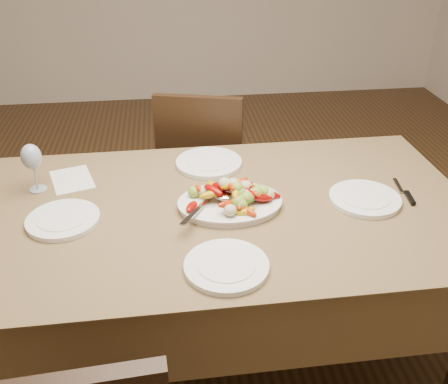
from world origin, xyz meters
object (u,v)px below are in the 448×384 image
plate_right (365,199)px  wine_glass (33,167)px  dining_table (224,286)px  serving_platter (230,205)px  plate_far (209,163)px  plate_near (226,266)px  plate_left (63,220)px  chair_far (206,169)px

plate_right → wine_glass: (-1.22, 0.23, 0.09)m
dining_table → serving_platter: size_ratio=5.00×
plate_far → wine_glass: 0.69m
plate_right → wine_glass: 1.25m
plate_near → wine_glass: bearing=139.8°
plate_left → plate_right: same height
plate_right → plate_near: bearing=-149.6°
plate_left → wine_glass: 0.29m
plate_near → wine_glass: (-0.66, 0.56, 0.09)m
plate_near → dining_table: bearing=84.2°
plate_right → plate_near: size_ratio=1.01×
plate_left → wine_glass: wine_glass is taller
chair_far → plate_left: bearing=71.4°
chair_far → wine_glass: (-0.70, -0.63, 0.39)m
plate_right → wine_glass: bearing=169.3°
dining_table → plate_near: (-0.04, -0.35, 0.39)m
plate_far → plate_right: bearing=-33.5°
wine_glass → plate_right: bearing=-10.7°
plate_right → plate_far: bearing=146.5°
chair_far → serving_platter: bearing=105.8°
dining_table → wine_glass: bearing=163.5°
chair_far → plate_left: size_ratio=3.76×
dining_table → chair_far: bearing=89.6°
plate_left → serving_platter: bearing=2.2°
dining_table → plate_near: 0.53m
chair_far → plate_far: bearing=101.5°
serving_platter → plate_far: (-0.04, 0.35, -0.00)m
dining_table → chair_far: chair_far is taller
dining_table → chair_far: 0.84m
chair_far → plate_near: 1.23m
plate_left → plate_far: bearing=34.1°
plate_right → wine_glass: size_ratio=1.29×
plate_right → plate_far: 0.66m
dining_table → plate_far: 0.51m
dining_table → plate_right: plate_right is taller
plate_left → plate_right: (1.09, 0.01, 0.00)m
serving_platter → dining_table: bearing=155.9°
plate_left → plate_right: 1.09m
dining_table → serving_platter: 0.39m
wine_glass → chair_far: bearing=41.9°
plate_far → wine_glass: (-0.68, -0.13, 0.09)m
dining_table → plate_right: 0.65m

